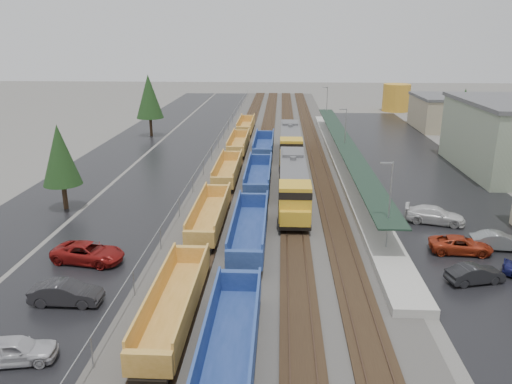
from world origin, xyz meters
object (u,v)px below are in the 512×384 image
locomotive_trail (290,143)px  parked_car_east_b (461,245)px  locomotive_lead (293,183)px  parked_car_west_b (66,293)px  parked_car_east_a (475,274)px  parked_car_east_c (435,215)px  parked_car_west_c (88,253)px  parked_car_west_a (15,350)px  well_string_yellow (220,190)px  well_string_blue (250,230)px  storage_tank (396,98)px  parked_car_east_e (498,241)px

locomotive_trail → parked_car_east_b: size_ratio=3.91×
locomotive_lead → parked_car_west_b: 26.97m
parked_car_east_a → parked_car_east_c: parked_car_east_c is taller
parked_car_west_c → parked_car_west_a: bearing=-167.2°
parked_car_west_b → parked_car_east_c: size_ratio=0.86×
well_string_yellow → parked_car_east_c: size_ratio=16.92×
locomotive_lead → well_string_blue: (-4.00, -10.77, -1.18)m
parked_car_east_c → locomotive_trail: bearing=43.4°
storage_tank → parked_car_west_a: 108.01m
locomotive_lead → well_string_yellow: size_ratio=0.21×
well_string_blue → storage_tank: (30.14, 81.99, 1.99)m
well_string_blue → locomotive_trail: bearing=82.8°
well_string_blue → storage_tank: bearing=69.8°
parked_car_west_b → parked_car_east_a: (28.92, 4.50, -0.09)m
locomotive_trail → well_string_yellow: (-8.00, -19.98, -1.24)m
well_string_blue → parked_car_west_c: well_string_blue is taller
locomotive_lead → parked_car_west_b: locomotive_lead is taller
well_string_yellow → storage_tank: bearing=64.1°
locomotive_lead → storage_tank: bearing=69.8°
locomotive_trail → well_string_yellow: 21.55m
storage_tank → parked_car_east_e: bearing=-96.1°
parked_car_west_b → parked_car_east_a: size_ratio=1.13×
locomotive_trail → parked_car_east_e: locomotive_trail is taller
parked_car_east_b → parked_car_east_c: parked_car_east_c is taller
well_string_yellow → parked_car_west_b: size_ratio=19.74×
parked_car_west_b → parked_car_east_c: 34.00m
parked_car_west_c → well_string_blue: bearing=-61.2°
parked_car_west_a → parked_car_east_a: 31.11m
parked_car_east_a → storage_tank: bearing=-23.4°
storage_tank → parked_car_west_b: (-41.98, -92.99, -2.43)m
parked_car_east_a → parked_car_east_c: 12.38m
storage_tank → parked_car_east_e: storage_tank is taller
parked_car_west_c → parked_car_east_b: size_ratio=1.13×
parked_car_west_a → parked_car_east_e: size_ratio=0.99×
parked_car_east_a → locomotive_trail: bearing=3.8°
well_string_blue → parked_car_east_e: (21.31, -0.24, -0.48)m
locomotive_trail → parked_car_east_a: 40.48m
well_string_blue → parked_car_east_a: well_string_blue is taller
parked_car_west_b → parked_car_east_c: (29.53, 16.86, 0.02)m
parked_car_west_b → parked_car_east_c: bearing=-60.1°
parked_car_east_c → parked_car_east_e: size_ratio=1.23×
parked_car_west_b → parked_car_east_b: (29.69, 9.90, -0.09)m
locomotive_lead → parked_car_west_b: (-15.84, -21.77, -1.61)m
parked_car_west_a → parked_car_east_e: bearing=-73.2°
locomotive_lead → well_string_blue: size_ratio=0.24×
well_string_blue → parked_car_west_c: (-12.77, -4.47, -0.43)m
well_string_blue → parked_car_east_e: size_ratio=18.20×
locomotive_lead → storage_tank: (26.14, 71.22, 0.81)m
locomotive_trail → parked_car_east_c: locomotive_trail is taller
parked_car_east_a → parked_car_east_b: 5.45m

